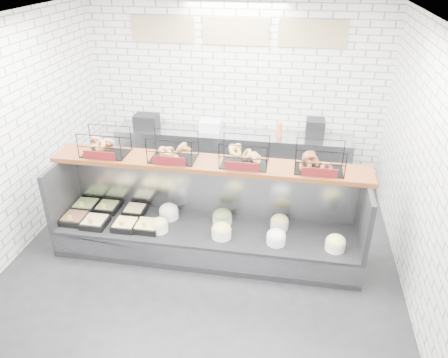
# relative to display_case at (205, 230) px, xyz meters

# --- Properties ---
(ground) EXTENTS (5.50, 5.50, 0.00)m
(ground) POSITION_rel_display_case_xyz_m (0.03, -0.34, -0.33)
(ground) COLOR black
(ground) RESTS_ON ground
(room_shell) EXTENTS (5.02, 5.51, 3.01)m
(room_shell) POSITION_rel_display_case_xyz_m (0.03, 0.26, 1.73)
(room_shell) COLOR white
(room_shell) RESTS_ON ground
(display_case) EXTENTS (4.00, 0.90, 1.20)m
(display_case) POSITION_rel_display_case_xyz_m (0.00, 0.00, 0.00)
(display_case) COLOR black
(display_case) RESTS_ON ground
(bagel_shelf) EXTENTS (4.10, 0.50, 0.40)m
(bagel_shelf) POSITION_rel_display_case_xyz_m (0.03, 0.18, 1.04)
(bagel_shelf) COLOR #522711
(bagel_shelf) RESTS_ON display_case
(prep_counter) EXTENTS (4.00, 0.60, 1.20)m
(prep_counter) POSITION_rel_display_case_xyz_m (0.02, 2.09, 0.14)
(prep_counter) COLOR #93969B
(prep_counter) RESTS_ON ground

